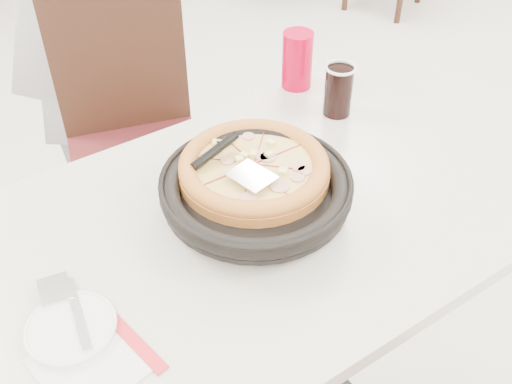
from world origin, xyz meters
TOP-DOWN VIEW (x-y plane):
  - floor at (0.00, 0.00)m, footprint 7.00×7.00m
  - main_table at (-0.33, -0.01)m, footprint 1.23×0.84m
  - chair_far at (-0.30, 0.67)m, footprint 0.52×0.52m
  - trivet at (-0.32, 0.00)m, footprint 0.14×0.14m
  - pizza_pan at (-0.30, 0.00)m, footprint 0.41×0.41m
  - pizza at (-0.28, 0.05)m, footprint 0.34×0.34m
  - pizza_server at (-0.31, 0.01)m, footprint 0.09×0.10m
  - napkin at (-0.75, -0.16)m, footprint 0.20×0.20m
  - side_plate at (-0.75, -0.08)m, footprint 0.16×0.16m
  - fork at (-0.73, -0.06)m, footprint 0.05×0.17m
  - cola_glass at (0.09, 0.20)m, footprint 0.07×0.07m
  - red_cup at (0.08, 0.37)m, footprint 0.09×0.09m

SIDE VIEW (x-z plane):
  - floor at x=0.00m, z-range 0.00..0.00m
  - main_table at x=-0.33m, z-range 0.00..0.75m
  - chair_far at x=-0.30m, z-range 0.00..0.95m
  - napkin at x=-0.75m, z-range 0.75..0.75m
  - side_plate at x=-0.75m, z-range 0.75..0.77m
  - trivet at x=-0.32m, z-range 0.75..0.79m
  - fork at x=-0.73m, z-range 0.77..0.77m
  - pizza_pan at x=-0.30m, z-range 0.79..0.80m
  - pizza at x=-0.28m, z-range 0.80..0.82m
  - cola_glass at x=0.09m, z-range 0.75..0.88m
  - red_cup at x=0.08m, z-range 0.75..0.91m
  - pizza_server at x=-0.31m, z-range 0.84..0.84m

